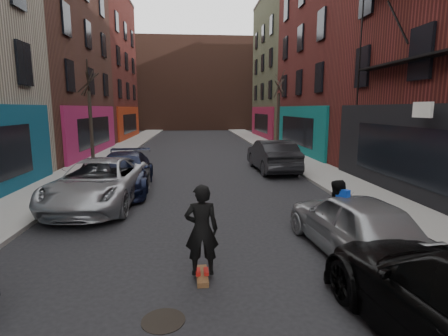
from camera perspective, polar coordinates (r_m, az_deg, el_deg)
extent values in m
cube|color=gray|center=(33.43, -15.16, 3.76)|extent=(2.50, 84.00, 0.13)
cube|color=gray|center=(33.55, 6.40, 4.06)|extent=(2.50, 84.00, 0.13)
cube|color=#47281E|center=(58.85, -4.74, 13.26)|extent=(40.00, 10.00, 14.00)
imported|color=#9A9CA2|center=(12.90, -19.66, -2.25)|extent=(2.99, 5.89, 1.60)
imported|color=black|center=(14.84, -16.05, -0.67)|extent=(2.40, 5.37, 1.53)
imported|color=#92959A|center=(8.66, 20.41, -8.47)|extent=(2.12, 4.46, 1.47)
imported|color=black|center=(18.91, 7.89, 2.03)|extent=(2.00, 5.20, 1.69)
cube|color=brown|center=(7.30, -3.60, -17.16)|extent=(0.24, 0.81, 0.10)
imported|color=black|center=(6.92, -3.68, -10.04)|extent=(0.68, 0.45, 1.82)
imported|color=black|center=(8.75, 17.72, -7.34)|extent=(1.03, 0.96, 1.70)
cube|color=#0D39BA|center=(8.53, 18.82, -4.69)|extent=(0.27, 0.33, 0.42)
cylinder|color=black|center=(6.15, -9.89, -23.35)|extent=(0.79, 0.79, 0.01)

